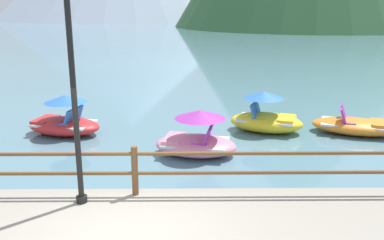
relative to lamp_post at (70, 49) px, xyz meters
name	(u,v)px	position (x,y,z in m)	size (l,w,h in m)	color
ground_plane	(178,42)	(0.93, 38.76, -3.14)	(200.00, 200.00, 0.00)	slate
dock_railing	(135,165)	(0.93, 0.31, -2.16)	(23.92, 0.12, 0.95)	brown
lamp_post	(70,49)	(0.00, 0.00, 0.00)	(0.28, 0.28, 4.60)	black
pedal_boat_0	(196,139)	(2.14, 3.59, -2.72)	(2.38, 1.80, 1.22)	pink
pedal_boat_1	(64,121)	(-1.85, 5.45, -2.73)	(2.53, 1.87, 1.23)	red
pedal_boat_2	(266,118)	(4.35, 5.68, -2.70)	(2.56, 2.00, 1.27)	yellow
pedal_boat_3	(356,126)	(7.07, 5.40, -2.89)	(2.86, 2.09, 0.83)	orange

